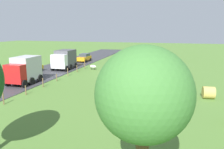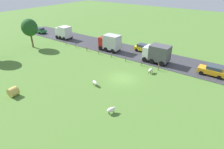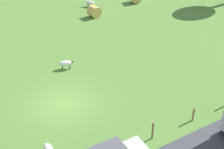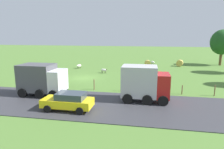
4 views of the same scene
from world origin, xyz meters
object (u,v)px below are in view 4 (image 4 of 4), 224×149
sheep_0 (104,70)px  hay_bale_1 (148,63)px  hay_bale_0 (180,63)px  car_3 (68,101)px  sheep_1 (79,66)px  sheep_2 (153,62)px  sheep_3 (53,80)px  tree_2 (222,42)px  truck_0 (144,83)px  truck_2 (42,79)px

sheep_0 → hay_bale_1: size_ratio=1.02×
hay_bale_0 → car_3: size_ratio=0.30×
sheep_1 → sheep_2: 16.13m
sheep_3 → tree_2: size_ratio=0.17×
sheep_2 → sheep_3: bearing=-33.3°
tree_2 → truck_0: 30.65m
sheep_1 → tree_2: bearing=107.8°
hay_bale_0 → truck_2: size_ratio=0.28×
truck_0 → car_3: bearing=-60.0°
hay_bale_1 → sheep_0: bearing=-40.2°
sheep_3 → hay_bale_1: size_ratio=1.02×
truck_0 → truck_2: (-0.02, -10.91, -0.05)m
sheep_3 → car_3: 10.28m
hay_bale_0 → sheep_2: bearing=-106.1°
sheep_1 → truck_0: 21.69m
sheep_0 → truck_2: (13.50, -3.80, 1.33)m
sheep_1 → tree_2: (-9.04, 28.18, 4.35)m
sheep_0 → hay_bale_1: bearing=139.8°
truck_0 → car_3: truck_0 is taller
sheep_2 → truck_0: (25.14, -1.22, 1.41)m
tree_2 → truck_0: size_ratio=1.64×
sheep_1 → car_3: size_ratio=0.28×
hay_bale_1 → car_3: car_3 is taller
hay_bale_0 → car_3: 30.22m
hay_bale_1 → truck_0: 22.16m
sheep_1 → hay_bale_1: hay_bale_1 is taller
truck_0 → car_3: 7.46m
tree_2 → car_3: bearing=-35.8°
car_3 → hay_bale_0: bearing=154.4°
sheep_1 → hay_bale_0: bearing=107.6°
hay_bale_1 → tree_2: size_ratio=0.17×
truck_0 → hay_bale_0: bearing=164.2°
tree_2 → truck_2: (26.39, -26.17, -3.01)m
sheep_1 → sheep_2: bearing=118.8°
car_3 → tree_2: bearing=144.2°
sheep_0 → car_3: size_ratio=0.29×
sheep_2 → sheep_3: size_ratio=0.97×
sheep_1 → sheep_3: 12.52m
hay_bale_0 → truck_2: truck_2 is taller
sheep_2 → tree_2: (-1.27, 14.05, 4.37)m
sheep_1 → car_3: 22.05m
sheep_2 → hay_bale_1: size_ratio=0.99×
sheep_1 → car_3: car_3 is taller
hay_bale_0 → tree_2: 10.00m
sheep_2 → sheep_0: bearing=-35.6°
sheep_3 → truck_2: 5.15m
sheep_0 → sheep_1: size_ratio=1.03×
sheep_1 → sheep_3: sheep_3 is taller
sheep_1 → sheep_0: bearing=56.5°
truck_2 → tree_2: bearing=135.2°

